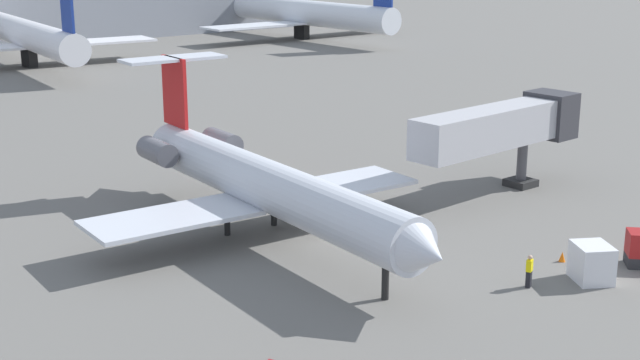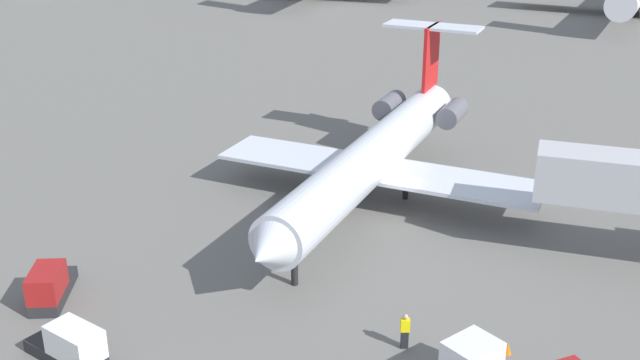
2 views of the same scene
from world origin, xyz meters
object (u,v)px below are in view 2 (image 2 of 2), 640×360
Objects in this scene: baggage_tug_trailing at (71,347)px; traffic_cone_near at (507,348)px; regional_jet at (376,153)px; baggage_tug_spare at (50,286)px; ground_crew_marshaller at (405,331)px.

traffic_cone_near is (17.19, 7.14, -0.56)m from baggage_tug_trailing.
regional_jet is 6.97× the size of baggage_tug_spare.
baggage_tug_trailing is 18.62m from traffic_cone_near.
baggage_tug_spare is at bearing -171.22° from traffic_cone_near.
ground_crew_marshaller is at bearing -165.49° from traffic_cone_near.
regional_jet is at bearing 70.95° from baggage_tug_trailing.
regional_jet is at bearing 111.08° from ground_crew_marshaller.
ground_crew_marshaller is at bearing -68.92° from regional_jet.
traffic_cone_near is (21.32, 3.29, -0.56)m from baggage_tug_spare.
ground_crew_marshaller is 17.16m from baggage_tug_spare.
regional_jet is 6.96× the size of baggage_tug_trailing.
traffic_cone_near is at bearing 14.51° from ground_crew_marshaller.
regional_jet reaches higher than baggage_tug_spare.
baggage_tug_spare is (-4.14, 3.84, 0.00)m from baggage_tug_trailing.
regional_jet reaches higher than baggage_tug_trailing.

